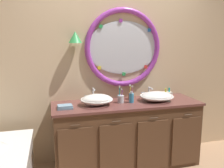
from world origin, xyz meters
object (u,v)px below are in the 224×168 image
Objects in this scene: soap_dispenser at (131,98)px; sink_basin_left at (97,100)px; toothbrush_holder_left at (121,99)px; toiletry_basket at (167,93)px; sink_basin_right at (157,96)px; folded_hand_towel at (65,107)px; toothbrush_holder_right at (131,96)px.

sink_basin_left is at bearing -179.37° from soap_dispenser.
sink_basin_left is 0.32m from toothbrush_holder_left.
toiletry_basket is at bearing 14.79° from toothbrush_holder_left.
soap_dispenser is 0.67m from toiletry_basket.
toothbrush_holder_left is at bearing -165.21° from toiletry_basket.
sink_basin_right reaches higher than toiletry_basket.
sink_basin_left is at bearing -167.67° from toiletry_basket.
soap_dispenser is 1.23× the size of toiletry_basket.
sink_basin_left is 0.80m from sink_basin_right.
sink_basin_left reaches higher than toiletry_basket.
toothbrush_holder_right is at bearing 13.40° from folded_hand_towel.
toothbrush_holder_right is (0.19, 0.13, -0.00)m from toothbrush_holder_left.
sink_basin_right is 1.19m from folded_hand_towel.
sink_basin_left is 2.22× the size of folded_hand_towel.
soap_dispenser is (0.13, -0.03, 0.01)m from toothbrush_holder_left.
toiletry_basket is at bearing 11.06° from folded_hand_towel.
toiletry_basket is (1.47, 0.29, 0.01)m from folded_hand_towel.
toiletry_basket is at bearing 39.93° from sink_basin_right.
sink_basin_left is 1.11m from toiletry_basket.
soap_dispenser is at bearing 0.63° from sink_basin_left.
folded_hand_towel is (-0.70, -0.08, -0.03)m from toothbrush_holder_left.
sink_basin_right is 0.48m from toothbrush_holder_left.
toothbrush_holder_left reaches higher than toiletry_basket.
folded_hand_towel is 1.46× the size of toiletry_basket.
soap_dispenser reaches higher than sink_basin_left.
toothbrush_holder_left is 0.79m from toiletry_basket.
toiletry_basket is (0.77, 0.20, -0.02)m from toothbrush_holder_left.
toothbrush_holder_right reaches higher than toiletry_basket.
toothbrush_holder_right is 1.37× the size of soap_dispenser.
soap_dispenser is (-0.35, 0.00, 0.00)m from sink_basin_right.
toothbrush_holder_left reaches higher than sink_basin_right.
soap_dispenser is 0.84× the size of folded_hand_towel.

